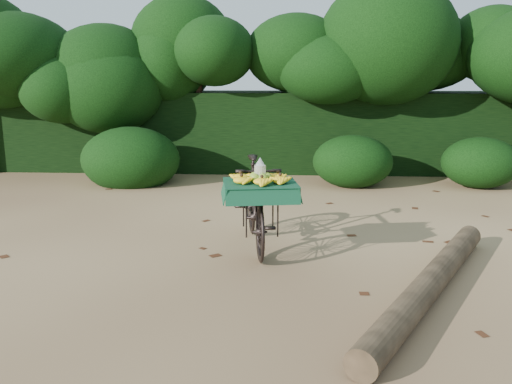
{
  "coord_description": "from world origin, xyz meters",
  "views": [
    {
      "loc": [
        0.16,
        -6.46,
        2.25
      ],
      "look_at": [
        -0.19,
        -0.15,
        0.84
      ],
      "focal_mm": 38.0,
      "sensor_mm": 36.0,
      "label": 1
    }
  ],
  "objects": [
    {
      "name": "bush_clumps",
      "position": [
        0.5,
        4.3,
        0.45
      ],
      "size": [
        8.8,
        1.7,
        0.9
      ],
      "primitive_type": null,
      "color": "black",
      "rests_on": "ground"
    },
    {
      "name": "hedge_backdrop",
      "position": [
        0.0,
        6.3,
        0.9
      ],
      "size": [
        26.0,
        1.8,
        1.8
      ],
      "primitive_type": "cube",
      "color": "black",
      "rests_on": "ground"
    },
    {
      "name": "tree_row",
      "position": [
        -0.65,
        5.5,
        2.0
      ],
      "size": [
        14.5,
        2.0,
        4.0
      ],
      "primitive_type": null,
      "color": "black",
      "rests_on": "ground"
    },
    {
      "name": "fallen_log",
      "position": [
        1.66,
        -1.16,
        0.14
      ],
      "size": [
        2.11,
        3.49,
        0.28
      ],
      "primitive_type": "cylinder",
      "rotation": [
        1.57,
        0.0,
        -0.51
      ],
      "color": "brown",
      "rests_on": "ground"
    },
    {
      "name": "leaf_litter",
      "position": [
        0.0,
        0.65,
        0.01
      ],
      "size": [
        7.0,
        7.3,
        0.01
      ],
      "primitive_type": null,
      "color": "#452412",
      "rests_on": "ground"
    },
    {
      "name": "ground",
      "position": [
        0.0,
        0.0,
        0.0
      ],
      "size": [
        80.0,
        80.0,
        0.0
      ],
      "primitive_type": "plane",
      "color": "tan",
      "rests_on": "ground"
    },
    {
      "name": "vendor_bicycle",
      "position": [
        -0.22,
        0.3,
        0.61
      ],
      "size": [
        0.98,
        2.02,
        1.19
      ],
      "rotation": [
        0.0,
        0.0,
        0.15
      ],
      "color": "black",
      "rests_on": "ground"
    }
  ]
}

